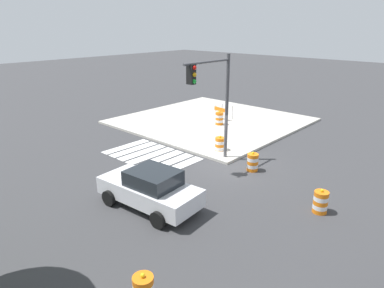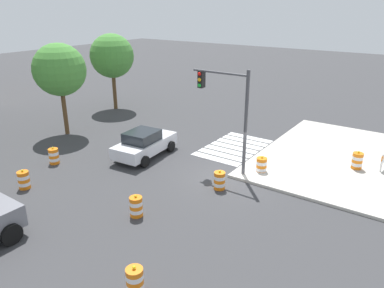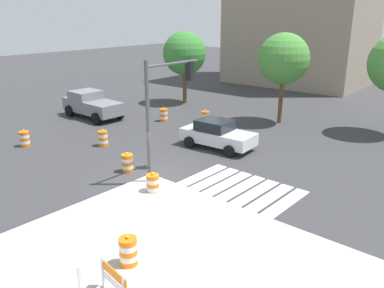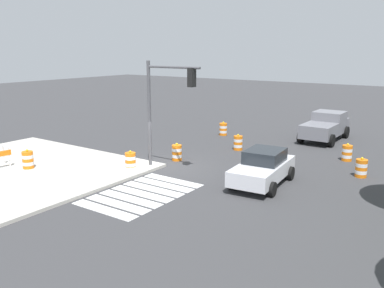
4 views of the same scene
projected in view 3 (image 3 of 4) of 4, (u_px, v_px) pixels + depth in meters
ground_plane at (151, 177)px, 19.17m from camera, size 120.00×120.00×0.00m
crosswalk_stripes at (241, 188)px, 17.96m from camera, size 5.10×3.20×0.02m
sports_car at (217, 134)px, 23.06m from camera, size 4.44×2.42×1.63m
pickup_truck at (91, 104)px, 29.76m from camera, size 5.17×2.38×1.92m
traffic_barrel_near_corner at (205, 118)px, 28.08m from camera, size 0.56×0.56×1.02m
traffic_barrel_crosswalk_end at (127, 163)px, 19.66m from camera, size 0.56×0.56×1.02m
traffic_barrel_median_near at (103, 138)px, 23.48m from camera, size 0.56×0.56×1.02m
traffic_barrel_median_far at (153, 184)px, 17.23m from camera, size 0.56×0.56×1.02m
traffic_barrel_far_curb at (25, 139)px, 23.39m from camera, size 0.56×0.56×1.02m
traffic_barrel_lane_center at (164, 115)px, 28.80m from camera, size 0.56×0.56×1.02m
traffic_barrel_on_sidewalk at (128, 251)px, 12.16m from camera, size 0.56×0.56×1.02m
construction_barricade at (108, 282)px, 10.61m from camera, size 1.33×0.94×1.00m
traffic_light_pole at (166, 97)px, 17.95m from camera, size 0.47×3.29×5.50m
street_tree_streetside_near at (184, 54)px, 33.36m from camera, size 3.62×3.62×6.04m
street_tree_streetside_mid at (284, 59)px, 27.11m from camera, size 3.51×3.51×6.26m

